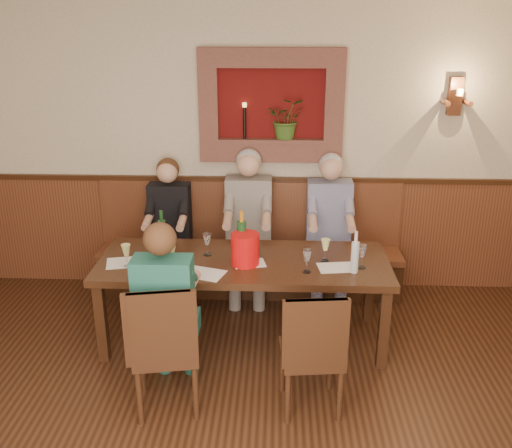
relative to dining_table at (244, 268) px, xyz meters
The scene contains 28 objects.
room_shell 2.21m from the dining_table, 90.00° to the right, with size 6.04×6.04×2.82m.
wainscoting 1.85m from the dining_table, 90.00° to the right, with size 6.02×6.02×1.15m.
wall_niche 1.59m from the dining_table, 77.58° to the left, with size 1.36×0.30×1.06m.
wall_sconce 2.53m from the dining_table, 29.61° to the left, with size 0.25×0.20×0.35m.
dining_table is the anchor object (origin of this frame).
bench 1.01m from the dining_table, 90.00° to the left, with size 3.00×0.45×1.11m.
chair_near_left 1.12m from the dining_table, 117.92° to the right, with size 0.52×0.52×1.00m.
chair_near_right 1.11m from the dining_table, 59.58° to the right, with size 0.46×0.46×0.95m.
person_bench_left 1.15m from the dining_table, 132.90° to the left, with size 0.40×0.49×1.38m.
person_bench_mid 0.84m from the dining_table, 90.39° to the left, with size 0.44×0.54×1.47m.
person_bench_right 1.14m from the dining_table, 47.29° to the left, with size 0.43×0.52×1.44m.
person_chair_front 0.93m from the dining_table, 122.39° to the right, with size 0.41×0.50×1.39m.
spittoon_bucket 0.22m from the dining_table, 78.29° to the right, with size 0.23×0.23×0.26m, color red.
wine_bottle_green_a 0.25m from the dining_table, 150.55° to the left, with size 0.09×0.09×0.42m.
wine_bottle_green_b 0.75m from the dining_table, 167.71° to the left, with size 0.07×0.07×0.37m.
water_bottle 0.93m from the dining_table, 12.88° to the right, with size 0.08×0.08×0.34m.
tasting_sheet_a 0.96m from the dining_table, behind, with size 0.32×0.23×0.00m, color white.
tasting_sheet_b 0.12m from the dining_table, 54.23° to the right, with size 0.25×0.18×0.00m, color white.
tasting_sheet_c 0.77m from the dining_table, ahead, with size 0.29×0.20×0.00m, color white.
tasting_sheet_d 0.41m from the dining_table, 136.44° to the right, with size 0.31×0.22×0.00m, color white.
wine_glass_0 0.58m from the dining_table, 23.16° to the right, with size 0.08×0.08×0.19m, color white, non-canonical shape.
wine_glass_1 0.96m from the dining_table, 169.67° to the right, with size 0.08×0.08×0.19m, color #DFE589, non-canonical shape.
wine_glass_2 0.98m from the dining_table, ahead, with size 0.08×0.08×0.19m, color white, non-canonical shape.
wine_glass_3 0.62m from the dining_table, 161.23° to the right, with size 0.08×0.08×0.19m, color #DFE589, non-canonical shape.
wine_glass_4 0.37m from the dining_table, 163.71° to the left, with size 0.08×0.08×0.19m, color white, non-canonical shape.
wine_glass_5 0.79m from the dining_table, 168.44° to the left, with size 0.08×0.08×0.19m, color white, non-canonical shape.
wine_glass_6 0.69m from the dining_table, ahead, with size 0.08×0.08×0.19m, color #DFE589, non-canonical shape.
wine_glass_7 0.20m from the dining_table, 81.24° to the right, with size 0.08×0.08×0.19m, color #DFE589, non-canonical shape.
Camera 1 is at (0.27, -2.47, 2.66)m, focal length 40.00 mm.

